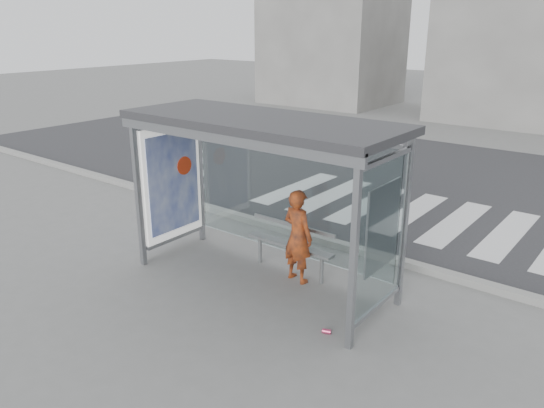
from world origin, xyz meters
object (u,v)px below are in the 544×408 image
Objects in this scene: bus_shelter at (244,156)px; person at (298,236)px; bench at (290,244)px; soda_can at (327,331)px.

bus_shelter is 1.50m from person.
bench reaches higher than soda_can.
bench is 13.93× the size of soda_can.
soda_can is at bearing -38.94° from bench.
bus_shelter is at bearing 34.29° from person.
bench is (0.51, 0.52, -1.49)m from bus_shelter.
bus_shelter is 2.82× the size of person.
bench is (-0.26, 0.16, -0.26)m from person.
bench is 1.94m from soda_can.
person is 13.11× the size of soda_can.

